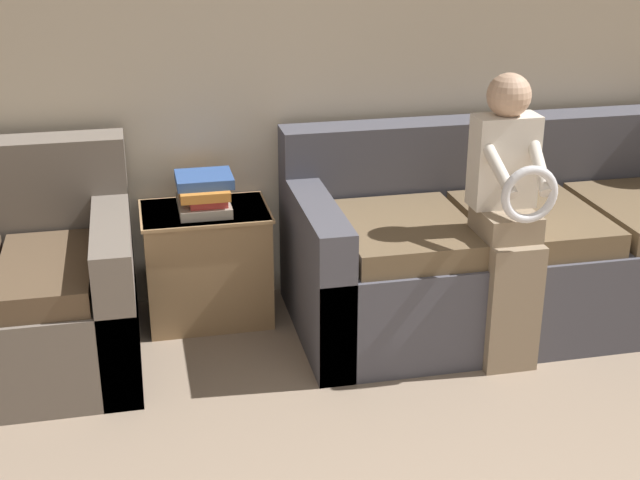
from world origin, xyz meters
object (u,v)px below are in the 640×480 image
at_px(couch_main, 517,249).
at_px(child_left_seated, 509,207).
at_px(book_stack, 204,193).
at_px(side_shelf, 207,263).

height_order(couch_main, child_left_seated, child_left_seated).
relative_size(child_left_seated, book_stack, 3.94).
distance_m(couch_main, child_left_seated, 0.60).
bearing_deg(child_left_seated, book_stack, 152.14).
relative_size(child_left_seated, side_shelf, 2.10).
relative_size(side_shelf, book_stack, 1.88).
height_order(child_left_seated, side_shelf, child_left_seated).
bearing_deg(couch_main, child_left_seated, -121.63).
distance_m(couch_main, side_shelf, 1.49).
xyz_separation_m(couch_main, side_shelf, (-1.47, 0.25, -0.04)).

